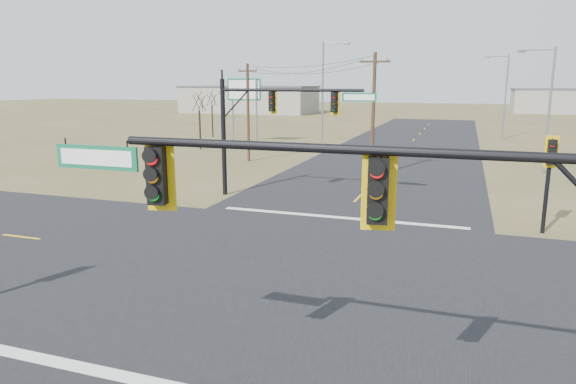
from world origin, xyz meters
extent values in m
plane|color=brown|center=(0.00, 0.00, 0.00)|extent=(320.00, 320.00, 0.00)
cube|color=black|center=(0.00, 0.00, 0.01)|extent=(160.00, 14.00, 0.02)
cube|color=black|center=(0.00, 0.00, 0.01)|extent=(14.00, 160.00, 0.02)
cube|color=silver|center=(0.00, 7.50, 0.03)|extent=(12.00, 0.40, 0.01)
cylinder|color=black|center=(3.97, -8.13, 5.37)|extent=(8.53, 0.15, 0.15)
cube|color=#0D5E3C|center=(-1.07, -8.13, 5.02)|extent=(1.80, 0.05, 0.45)
cylinder|color=black|center=(-7.61, 10.61, 3.31)|extent=(0.27, 0.27, 6.63)
cylinder|color=black|center=(-3.59, 10.61, 6.03)|extent=(8.05, 0.17, 0.17)
cube|color=#0D5E3C|center=(0.19, 10.61, 5.68)|extent=(1.80, 0.05, 0.45)
cylinder|color=black|center=(8.96, 7.92, 2.05)|extent=(0.18, 0.18, 4.10)
cylinder|color=#46301E|center=(-0.51, 19.15, 4.20)|extent=(0.24, 0.24, 8.40)
cube|color=#46301E|center=(-0.51, 19.15, 7.80)|extent=(2.05, 0.35, 0.12)
cylinder|color=#46301E|center=(-11.51, 23.22, 3.98)|extent=(0.23, 0.23, 7.96)
cube|color=#46301E|center=(-11.51, 23.22, 7.36)|extent=(1.87, 0.78, 0.12)
cylinder|color=gray|center=(-18.25, 34.63, 3.44)|extent=(0.18, 0.18, 6.88)
cylinder|color=gray|center=(-15.49, 34.63, 3.44)|extent=(0.18, 0.18, 6.88)
cube|color=#0D5E3C|center=(-16.87, 34.63, 5.74)|extent=(3.65, 0.54, 2.29)
cylinder|color=gray|center=(11.00, 24.57, 4.44)|extent=(0.18, 0.18, 8.87)
cylinder|color=gray|center=(9.94, 24.57, 8.67)|extent=(2.13, 0.11, 0.11)
cube|color=gray|center=(8.87, 24.57, 8.57)|extent=(0.54, 0.40, 0.16)
cylinder|color=gray|center=(9.61, 48.55, 4.79)|extent=(0.19, 0.19, 9.58)
cylinder|color=gray|center=(8.46, 48.55, 9.38)|extent=(2.30, 0.11, 0.11)
cube|color=gray|center=(7.31, 48.55, 9.28)|extent=(0.58, 0.43, 0.17)
cylinder|color=gray|center=(-9.32, 38.38, 5.36)|extent=(0.21, 0.21, 10.71)
cylinder|color=gray|center=(-8.04, 38.38, 10.51)|extent=(2.57, 0.13, 0.13)
cube|color=gray|center=(-6.75, 38.38, 10.41)|extent=(0.64, 0.42, 0.19)
cylinder|color=black|center=(-19.10, 28.83, 1.90)|extent=(0.19, 0.19, 3.79)
cylinder|color=black|center=(-23.29, 39.60, 1.90)|extent=(0.18, 0.18, 3.81)
cube|color=gray|center=(-40.00, 90.00, 2.75)|extent=(28.00, 14.00, 5.50)
cube|color=gray|center=(25.00, 110.00, 2.50)|extent=(20.00, 12.00, 5.00)
camera|label=1|loc=(5.46, -16.01, 6.39)|focal=32.00mm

